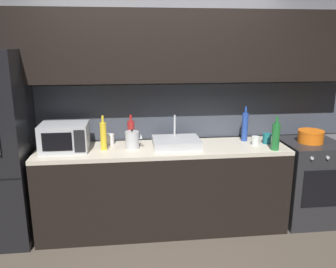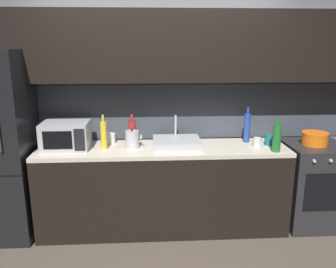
{
  "view_description": "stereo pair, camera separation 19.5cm",
  "coord_description": "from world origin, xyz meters",
  "px_view_note": "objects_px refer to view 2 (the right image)",
  "views": [
    {
      "loc": [
        -0.35,
        -2.5,
        1.94
      ],
      "look_at": [
        0.05,
        0.9,
        1.04
      ],
      "focal_mm": 37.46,
      "sensor_mm": 36.0,
      "label": 1
    },
    {
      "loc": [
        -0.15,
        -2.52,
        1.94
      ],
      "look_at": [
        0.05,
        0.9,
        1.04
      ],
      "focal_mm": 37.46,
      "sensor_mm": 36.0,
      "label": 2
    }
  ],
  "objects_px": {
    "wine_bottle_yellow": "(104,135)",
    "wine_bottle_green": "(277,138)",
    "microwave": "(66,136)",
    "kettle": "(132,139)",
    "wine_bottle_blue": "(247,127)",
    "cooking_pot": "(315,139)",
    "mug_white": "(112,138)",
    "wine_bottle_red": "(132,131)",
    "mug_clear": "(257,142)",
    "oven_range": "(312,185)",
    "mug_teal": "(269,140)"
  },
  "relations": [
    {
      "from": "microwave",
      "to": "wine_bottle_green",
      "type": "xyz_separation_m",
      "value": [
        2.07,
        -0.23,
        0.0
      ]
    },
    {
      "from": "wine_bottle_red",
      "to": "cooking_pot",
      "type": "bearing_deg",
      "value": -5.54
    },
    {
      "from": "mug_teal",
      "to": "wine_bottle_yellow",
      "type": "bearing_deg",
      "value": -179.12
    },
    {
      "from": "wine_bottle_yellow",
      "to": "mug_white",
      "type": "xyz_separation_m",
      "value": [
        0.06,
        0.19,
        -0.09
      ]
    },
    {
      "from": "kettle",
      "to": "wine_bottle_green",
      "type": "distance_m",
      "value": 1.43
    },
    {
      "from": "wine_bottle_yellow",
      "to": "wine_bottle_blue",
      "type": "distance_m",
      "value": 1.51
    },
    {
      "from": "wine_bottle_red",
      "to": "mug_clear",
      "type": "bearing_deg",
      "value": -8.95
    },
    {
      "from": "oven_range",
      "to": "microwave",
      "type": "height_order",
      "value": "microwave"
    },
    {
      "from": "microwave",
      "to": "kettle",
      "type": "relative_size",
      "value": 2.31
    },
    {
      "from": "wine_bottle_red",
      "to": "mug_white",
      "type": "height_order",
      "value": "wine_bottle_red"
    },
    {
      "from": "oven_range",
      "to": "wine_bottle_yellow",
      "type": "xyz_separation_m",
      "value": [
        -2.21,
        -0.01,
        0.59
      ]
    },
    {
      "from": "microwave",
      "to": "wine_bottle_blue",
      "type": "height_order",
      "value": "wine_bottle_blue"
    },
    {
      "from": "mug_clear",
      "to": "oven_range",
      "type": "bearing_deg",
      "value": 1.49
    },
    {
      "from": "wine_bottle_blue",
      "to": "oven_range",
      "type": "bearing_deg",
      "value": -11.69
    },
    {
      "from": "mug_white",
      "to": "cooking_pot",
      "type": "distance_m",
      "value": 2.13
    },
    {
      "from": "mug_clear",
      "to": "wine_bottle_yellow",
      "type": "bearing_deg",
      "value": 179.61
    },
    {
      "from": "oven_range",
      "to": "mug_white",
      "type": "relative_size",
      "value": 8.39
    },
    {
      "from": "wine_bottle_green",
      "to": "mug_white",
      "type": "distance_m",
      "value": 1.69
    },
    {
      "from": "oven_range",
      "to": "mug_teal",
      "type": "distance_m",
      "value": 0.71
    },
    {
      "from": "wine_bottle_yellow",
      "to": "cooking_pot",
      "type": "height_order",
      "value": "wine_bottle_yellow"
    },
    {
      "from": "microwave",
      "to": "mug_teal",
      "type": "xyz_separation_m",
      "value": [
        2.08,
        0.0,
        -0.08
      ]
    },
    {
      "from": "wine_bottle_red",
      "to": "wine_bottle_yellow",
      "type": "height_order",
      "value": "wine_bottle_yellow"
    },
    {
      "from": "kettle",
      "to": "microwave",
      "type": "bearing_deg",
      "value": 179.23
    },
    {
      "from": "microwave",
      "to": "mug_clear",
      "type": "bearing_deg",
      "value": -1.07
    },
    {
      "from": "oven_range",
      "to": "kettle",
      "type": "xyz_separation_m",
      "value": [
        -1.92,
        0.01,
        0.54
      ]
    },
    {
      "from": "microwave",
      "to": "cooking_pot",
      "type": "relative_size",
      "value": 1.72
    },
    {
      "from": "kettle",
      "to": "mug_white",
      "type": "distance_m",
      "value": 0.29
    },
    {
      "from": "microwave",
      "to": "wine_bottle_red",
      "type": "distance_m",
      "value": 0.68
    },
    {
      "from": "wine_bottle_yellow",
      "to": "wine_bottle_red",
      "type": "bearing_deg",
      "value": 34.92
    },
    {
      "from": "wine_bottle_yellow",
      "to": "wine_bottle_green",
      "type": "xyz_separation_m",
      "value": [
        1.69,
        -0.21,
        -0.0
      ]
    },
    {
      "from": "microwave",
      "to": "mug_teal",
      "type": "relative_size",
      "value": 4.3
    },
    {
      "from": "wine_bottle_red",
      "to": "mug_teal",
      "type": "relative_size",
      "value": 2.9
    },
    {
      "from": "wine_bottle_blue",
      "to": "cooking_pot",
      "type": "bearing_deg",
      "value": -12.02
    },
    {
      "from": "microwave",
      "to": "wine_bottle_green",
      "type": "bearing_deg",
      "value": -6.4
    },
    {
      "from": "wine_bottle_red",
      "to": "wine_bottle_yellow",
      "type": "bearing_deg",
      "value": -145.08
    },
    {
      "from": "wine_bottle_red",
      "to": "mug_teal",
      "type": "height_order",
      "value": "wine_bottle_red"
    },
    {
      "from": "microwave",
      "to": "cooking_pot",
      "type": "bearing_deg",
      "value": -0.41
    },
    {
      "from": "wine_bottle_red",
      "to": "mug_white",
      "type": "distance_m",
      "value": 0.23
    },
    {
      "from": "microwave",
      "to": "mug_clear",
      "type": "xyz_separation_m",
      "value": [
        1.94,
        -0.04,
        -0.09
      ]
    },
    {
      "from": "mug_white",
      "to": "wine_bottle_blue",
      "type": "bearing_deg",
      "value": -1.53
    },
    {
      "from": "wine_bottle_blue",
      "to": "mug_clear",
      "type": "distance_m",
      "value": 0.21
    },
    {
      "from": "oven_range",
      "to": "cooking_pot",
      "type": "xyz_separation_m",
      "value": [
        -0.03,
        0.0,
        0.52
      ]
    },
    {
      "from": "wine_bottle_red",
      "to": "wine_bottle_blue",
      "type": "height_order",
      "value": "wine_bottle_blue"
    },
    {
      "from": "wine_bottle_red",
      "to": "wine_bottle_green",
      "type": "distance_m",
      "value": 1.47
    },
    {
      "from": "wine_bottle_red",
      "to": "mug_teal",
      "type": "distance_m",
      "value": 1.44
    },
    {
      "from": "mug_clear",
      "to": "wine_bottle_green",
      "type": "bearing_deg",
      "value": -56.62
    },
    {
      "from": "wine_bottle_green",
      "to": "mug_clear",
      "type": "height_order",
      "value": "wine_bottle_green"
    },
    {
      "from": "microwave",
      "to": "kettle",
      "type": "bearing_deg",
      "value": -0.77
    },
    {
      "from": "wine_bottle_blue",
      "to": "mug_clear",
      "type": "height_order",
      "value": "wine_bottle_blue"
    },
    {
      "from": "kettle",
      "to": "wine_bottle_blue",
      "type": "distance_m",
      "value": 1.22
    }
  ]
}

